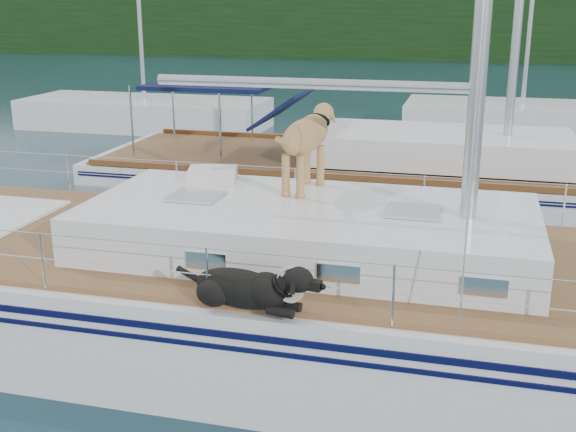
# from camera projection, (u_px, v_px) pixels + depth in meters

# --- Properties ---
(ground) EXTENTS (120.00, 120.00, 0.00)m
(ground) POSITION_uv_depth(u_px,v_px,m) (246.00, 339.00, 9.09)
(ground) COLOR black
(ground) RESTS_ON ground
(tree_line) EXTENTS (90.00, 3.00, 6.00)m
(tree_line) POSITION_uv_depth(u_px,v_px,m) (445.00, 15.00, 49.90)
(tree_line) COLOR black
(tree_line) RESTS_ON ground
(shore_bank) EXTENTS (92.00, 1.00, 1.20)m
(shore_bank) POSITION_uv_depth(u_px,v_px,m) (443.00, 50.00, 51.71)
(shore_bank) COLOR #595147
(shore_bank) RESTS_ON ground
(main_sailboat) EXTENTS (12.00, 3.94, 14.01)m
(main_sailboat) POSITION_uv_depth(u_px,v_px,m) (252.00, 289.00, 8.87)
(main_sailboat) COLOR white
(main_sailboat) RESTS_ON ground
(neighbor_sailboat) EXTENTS (11.00, 3.50, 13.30)m
(neighbor_sailboat) POSITION_uv_depth(u_px,v_px,m) (380.00, 186.00, 14.02)
(neighbor_sailboat) COLOR white
(neighbor_sailboat) RESTS_ON ground
(bg_boat_west) EXTENTS (8.00, 3.00, 11.65)m
(bg_boat_west) POSITION_uv_depth(u_px,v_px,m) (145.00, 114.00, 23.87)
(bg_boat_west) COLOR white
(bg_boat_west) RESTS_ON ground
(bg_boat_center) EXTENTS (7.20, 3.00, 11.65)m
(bg_boat_center) POSITION_uv_depth(u_px,v_px,m) (521.00, 119.00, 22.81)
(bg_boat_center) COLOR white
(bg_boat_center) RESTS_ON ground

